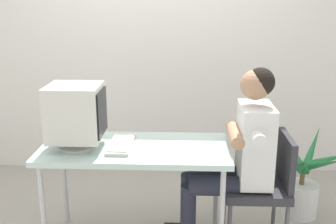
{
  "coord_description": "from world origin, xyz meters",
  "views": [
    {
      "loc": [
        0.34,
        -2.64,
        1.77
      ],
      "look_at": [
        0.23,
        0.0,
        1.01
      ],
      "focal_mm": 43.64,
      "sensor_mm": 36.0,
      "label": 1
    }
  ],
  "objects_px": {
    "desk": "(135,154)",
    "keyboard": "(121,144)",
    "office_chair": "(264,182)",
    "person_seated": "(238,152)",
    "potted_plant": "(302,179)",
    "crt_monitor": "(76,113)"
  },
  "relations": [
    {
      "from": "keyboard",
      "to": "potted_plant",
      "type": "xyz_separation_m",
      "value": [
        1.4,
        0.45,
        -0.45
      ]
    },
    {
      "from": "person_seated",
      "to": "potted_plant",
      "type": "xyz_separation_m",
      "value": [
        0.59,
        0.41,
        -0.39
      ]
    },
    {
      "from": "office_chair",
      "to": "person_seated",
      "type": "xyz_separation_m",
      "value": [
        -0.2,
        0.0,
        0.22
      ]
    },
    {
      "from": "keyboard",
      "to": "office_chair",
      "type": "bearing_deg",
      "value": 2.0
    },
    {
      "from": "person_seated",
      "to": "crt_monitor",
      "type": "bearing_deg",
      "value": -175.91
    },
    {
      "from": "desk",
      "to": "potted_plant",
      "type": "bearing_deg",
      "value": 19.04
    },
    {
      "from": "office_chair",
      "to": "potted_plant",
      "type": "bearing_deg",
      "value": 46.45
    },
    {
      "from": "office_chair",
      "to": "keyboard",
      "type": "bearing_deg",
      "value": -178.0
    },
    {
      "from": "desk",
      "to": "keyboard",
      "type": "distance_m",
      "value": 0.12
    },
    {
      "from": "desk",
      "to": "potted_plant",
      "type": "distance_m",
      "value": 1.43
    },
    {
      "from": "person_seated",
      "to": "desk",
      "type": "bearing_deg",
      "value": -176.9
    },
    {
      "from": "desk",
      "to": "potted_plant",
      "type": "xyz_separation_m",
      "value": [
        1.3,
        0.45,
        -0.38
      ]
    },
    {
      "from": "keyboard",
      "to": "office_chair",
      "type": "relative_size",
      "value": 0.48
    },
    {
      "from": "crt_monitor",
      "to": "office_chair",
      "type": "bearing_deg",
      "value": 3.47
    },
    {
      "from": "desk",
      "to": "office_chair",
      "type": "bearing_deg",
      "value": 2.43
    },
    {
      "from": "keyboard",
      "to": "potted_plant",
      "type": "bearing_deg",
      "value": 17.68
    },
    {
      "from": "desk",
      "to": "person_seated",
      "type": "bearing_deg",
      "value": 3.1
    },
    {
      "from": "crt_monitor",
      "to": "potted_plant",
      "type": "bearing_deg",
      "value": 16.15
    },
    {
      "from": "desk",
      "to": "potted_plant",
      "type": "relative_size",
      "value": 1.69
    },
    {
      "from": "keyboard",
      "to": "person_seated",
      "type": "height_order",
      "value": "person_seated"
    },
    {
      "from": "desk",
      "to": "crt_monitor",
      "type": "bearing_deg",
      "value": -174.09
    },
    {
      "from": "potted_plant",
      "to": "crt_monitor",
      "type": "bearing_deg",
      "value": -163.85
    }
  ]
}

